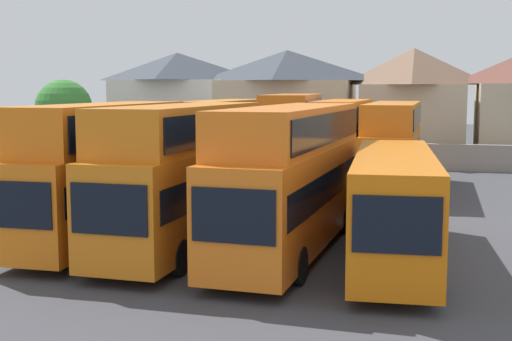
{
  "coord_description": "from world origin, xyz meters",
  "views": [
    {
      "loc": [
        6.51,
        -22.25,
        5.56
      ],
      "look_at": [
        0.0,
        3.0,
        2.4
      ],
      "focal_mm": 47.79,
      "sensor_mm": 36.0,
      "label": 1
    }
  ],
  "objects_px": {
    "bus_8": "(393,141)",
    "house_terrace_centre": "(287,103)",
    "bus_4": "(394,200)",
    "bus_5": "(223,137)",
    "bus_6": "(293,135)",
    "bus_7": "(341,139)",
    "house_terrace_left": "(178,103)",
    "tree_behind_wall": "(64,108)",
    "house_terrace_right": "(413,104)",
    "bus_2": "(184,168)",
    "bus_3": "(292,171)",
    "bus_1": "(103,164)"
  },
  "relations": [
    {
      "from": "house_terrace_centre",
      "to": "tree_behind_wall",
      "type": "distance_m",
      "value": 17.08
    },
    {
      "from": "bus_7",
      "to": "house_terrace_centre",
      "type": "height_order",
      "value": "house_terrace_centre"
    },
    {
      "from": "bus_3",
      "to": "bus_4",
      "type": "relative_size",
      "value": 1.05
    },
    {
      "from": "bus_3",
      "to": "bus_1",
      "type": "bearing_deg",
      "value": -86.79
    },
    {
      "from": "bus_6",
      "to": "bus_4",
      "type": "bearing_deg",
      "value": 17.7
    },
    {
      "from": "bus_8",
      "to": "bus_1",
      "type": "bearing_deg",
      "value": -31.05
    },
    {
      "from": "bus_7",
      "to": "bus_8",
      "type": "distance_m",
      "value": 2.81
    },
    {
      "from": "bus_6",
      "to": "bus_7",
      "type": "height_order",
      "value": "bus_6"
    },
    {
      "from": "bus_6",
      "to": "bus_8",
      "type": "bearing_deg",
      "value": 86.77
    },
    {
      "from": "bus_3",
      "to": "tree_behind_wall",
      "type": "bearing_deg",
      "value": -133.3
    },
    {
      "from": "bus_2",
      "to": "house_terrace_centre",
      "type": "distance_m",
      "value": 31.37
    },
    {
      "from": "bus_2",
      "to": "bus_4",
      "type": "bearing_deg",
      "value": 91.47
    },
    {
      "from": "house_terrace_left",
      "to": "house_terrace_centre",
      "type": "distance_m",
      "value": 9.83
    },
    {
      "from": "bus_8",
      "to": "bus_6",
      "type": "bearing_deg",
      "value": -87.71
    },
    {
      "from": "bus_2",
      "to": "bus_8",
      "type": "xyz_separation_m",
      "value": [
        6.23,
        15.69,
        -0.11
      ]
    },
    {
      "from": "bus_1",
      "to": "bus_8",
      "type": "distance_m",
      "value": 18.03
    },
    {
      "from": "bus_5",
      "to": "tree_behind_wall",
      "type": "distance_m",
      "value": 15.98
    },
    {
      "from": "bus_1",
      "to": "bus_6",
      "type": "height_order",
      "value": "bus_6"
    },
    {
      "from": "bus_1",
      "to": "bus_8",
      "type": "relative_size",
      "value": 0.89
    },
    {
      "from": "bus_8",
      "to": "house_terrace_left",
      "type": "relative_size",
      "value": 1.17
    },
    {
      "from": "house_terrace_right",
      "to": "house_terrace_centre",
      "type": "bearing_deg",
      "value": -178.56
    },
    {
      "from": "bus_4",
      "to": "bus_7",
      "type": "xyz_separation_m",
      "value": [
        -3.72,
        15.57,
        0.76
      ]
    },
    {
      "from": "bus_7",
      "to": "house_terrace_right",
      "type": "height_order",
      "value": "house_terrace_right"
    },
    {
      "from": "bus_7",
      "to": "bus_4",
      "type": "bearing_deg",
      "value": 14.0
    },
    {
      "from": "tree_behind_wall",
      "to": "bus_5",
      "type": "bearing_deg",
      "value": -25.96
    },
    {
      "from": "bus_1",
      "to": "bus_2",
      "type": "distance_m",
      "value": 3.28
    },
    {
      "from": "bus_4",
      "to": "bus_5",
      "type": "distance_m",
      "value": 19.01
    },
    {
      "from": "bus_5",
      "to": "bus_4",
      "type": "bearing_deg",
      "value": 34.75
    },
    {
      "from": "bus_7",
      "to": "house_terrace_left",
      "type": "height_order",
      "value": "house_terrace_left"
    },
    {
      "from": "bus_5",
      "to": "bus_6",
      "type": "bearing_deg",
      "value": 87.94
    },
    {
      "from": "bus_2",
      "to": "tree_behind_wall",
      "type": "bearing_deg",
      "value": -140.37
    },
    {
      "from": "bus_2",
      "to": "bus_5",
      "type": "relative_size",
      "value": 1.0
    },
    {
      "from": "house_terrace_right",
      "to": "bus_7",
      "type": "bearing_deg",
      "value": -102.12
    },
    {
      "from": "bus_8",
      "to": "house_terrace_centre",
      "type": "relative_size",
      "value": 1.14
    },
    {
      "from": "bus_7",
      "to": "bus_8",
      "type": "xyz_separation_m",
      "value": [
        2.8,
        0.14,
        -0.06
      ]
    },
    {
      "from": "bus_4",
      "to": "bus_6",
      "type": "height_order",
      "value": "bus_6"
    },
    {
      "from": "bus_6",
      "to": "bus_8",
      "type": "relative_size",
      "value": 0.94
    },
    {
      "from": "bus_7",
      "to": "house_terrace_right",
      "type": "relative_size",
      "value": 1.23
    },
    {
      "from": "bus_3",
      "to": "bus_6",
      "type": "xyz_separation_m",
      "value": [
        -3.02,
        15.13,
        0.14
      ]
    },
    {
      "from": "house_terrace_right",
      "to": "bus_3",
      "type": "bearing_deg",
      "value": -95.75
    },
    {
      "from": "bus_1",
      "to": "house_terrace_centre",
      "type": "xyz_separation_m",
      "value": [
        0.32,
        30.83,
        1.54
      ]
    },
    {
      "from": "bus_2",
      "to": "bus_6",
      "type": "xyz_separation_m",
      "value": [
        0.69,
        15.54,
        0.12
      ]
    },
    {
      "from": "bus_4",
      "to": "bus_6",
      "type": "relative_size",
      "value": 1.0
    },
    {
      "from": "bus_2",
      "to": "bus_4",
      "type": "xyz_separation_m",
      "value": [
        7.15,
        -0.02,
        -0.81
      ]
    },
    {
      "from": "bus_7",
      "to": "bus_1",
      "type": "bearing_deg",
      "value": -23.18
    },
    {
      "from": "bus_5",
      "to": "bus_7",
      "type": "xyz_separation_m",
      "value": [
        6.88,
        -0.19,
        0.01
      ]
    },
    {
      "from": "bus_6",
      "to": "house_terrace_centre",
      "type": "distance_m",
      "value": 16.13
    },
    {
      "from": "bus_3",
      "to": "house_terrace_left",
      "type": "height_order",
      "value": "house_terrace_left"
    },
    {
      "from": "bus_8",
      "to": "house_terrace_left",
      "type": "xyz_separation_m",
      "value": [
        -18.91,
        16.81,
        1.65
      ]
    },
    {
      "from": "bus_2",
      "to": "bus_7",
      "type": "xyz_separation_m",
      "value": [
        3.42,
        15.55,
        -0.06
      ]
    }
  ]
}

